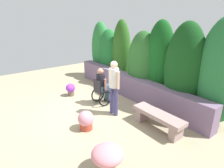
# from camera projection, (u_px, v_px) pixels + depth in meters

# --- Properties ---
(ground_plane) EXTENTS (12.38, 12.38, 0.00)m
(ground_plane) POSITION_uv_depth(u_px,v_px,m) (90.00, 110.00, 6.41)
(ground_plane) COLOR tan
(stone_retaining_wall) EXTENTS (6.55, 0.41, 0.85)m
(stone_retaining_wall) POSITION_uv_depth(u_px,v_px,m) (131.00, 86.00, 7.32)
(stone_retaining_wall) COLOR slate
(stone_retaining_wall) RESTS_ON ground
(hedge_backdrop) EXTENTS (7.09, 1.23, 3.07)m
(hedge_backdrop) POSITION_uv_depth(u_px,v_px,m) (147.00, 61.00, 7.13)
(hedge_backdrop) COLOR #2A7A37
(hedge_backdrop) RESTS_ON ground
(stone_bench) EXTENTS (1.56, 0.44, 0.49)m
(stone_bench) POSITION_uv_depth(u_px,v_px,m) (158.00, 118.00, 5.24)
(stone_bench) COLOR gray
(stone_bench) RESTS_ON ground
(person_in_wheelchair) EXTENTS (0.53, 0.66, 1.33)m
(person_in_wheelchair) POSITION_uv_depth(u_px,v_px,m) (102.00, 87.00, 6.69)
(person_in_wheelchair) COLOR black
(person_in_wheelchair) RESTS_ON ground
(person_standing_companion) EXTENTS (0.49, 0.30, 1.75)m
(person_standing_companion) POSITION_uv_depth(u_px,v_px,m) (114.00, 85.00, 5.81)
(person_standing_companion) COLOR #3F3C6A
(person_standing_companion) RESTS_ON ground
(flower_pot_purple_near) EXTENTS (0.66, 0.66, 0.59)m
(flower_pot_purple_near) POSITION_uv_depth(u_px,v_px,m) (107.00, 156.00, 3.78)
(flower_pot_purple_near) COLOR gray
(flower_pot_purple_near) RESTS_ON ground
(flower_pot_terracotta_by_wall) EXTENTS (0.44, 0.44, 0.55)m
(flower_pot_terracotta_by_wall) POSITION_uv_depth(u_px,v_px,m) (86.00, 120.00, 5.24)
(flower_pot_terracotta_by_wall) COLOR #AB3E2B
(flower_pot_terracotta_by_wall) RESTS_ON ground
(flower_pot_red_accent) EXTENTS (0.36, 0.36, 0.51)m
(flower_pot_red_accent) POSITION_uv_depth(u_px,v_px,m) (71.00, 89.00, 7.46)
(flower_pot_red_accent) COLOR brown
(flower_pot_red_accent) RESTS_ON ground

